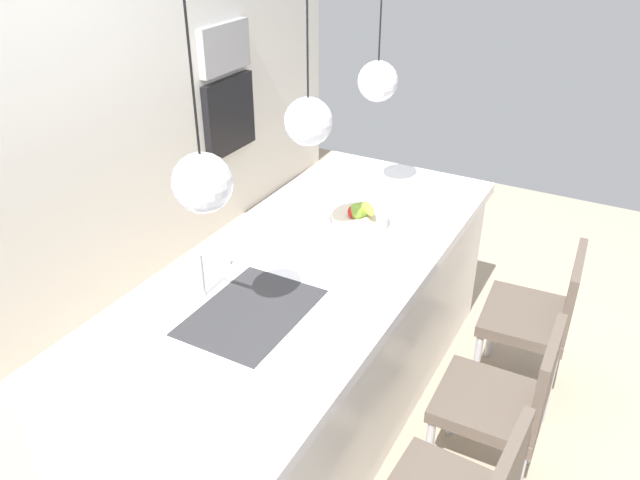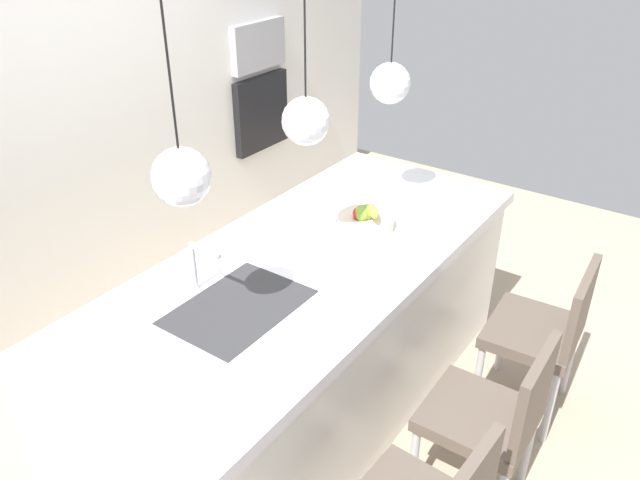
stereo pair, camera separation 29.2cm
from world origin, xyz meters
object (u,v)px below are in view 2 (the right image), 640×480
object	(u,v)px
oven	(261,113)
chair_far	(546,329)
fruit_bowl	(365,219)
chair_middle	(494,415)
microwave	(257,46)

from	to	relation	value
oven	chair_far	world-z (taller)	oven
fruit_bowl	chair_far	bearing A→B (deg)	-74.14
chair_far	chair_middle	bearing A→B (deg)	-179.65
fruit_bowl	oven	distance (m)	2.00
chair_middle	chair_far	xyz separation A→B (m)	(0.67, 0.00, 0.02)
chair_middle	chair_far	size ratio (longest dim) A/B	0.99
chair_middle	chair_far	bearing A→B (deg)	0.35
fruit_bowl	microwave	xyz separation A→B (m)	(1.14, 1.64, 0.44)
fruit_bowl	chair_middle	world-z (taller)	fruit_bowl
oven	chair_far	size ratio (longest dim) A/B	0.65
oven	chair_middle	distance (m)	3.01
chair_far	oven	bearing A→B (deg)	70.67
microwave	chair_middle	distance (m)	3.11
oven	fruit_bowl	bearing A→B (deg)	-124.89
fruit_bowl	oven	xyz separation A→B (m)	(1.14, 1.64, -0.06)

